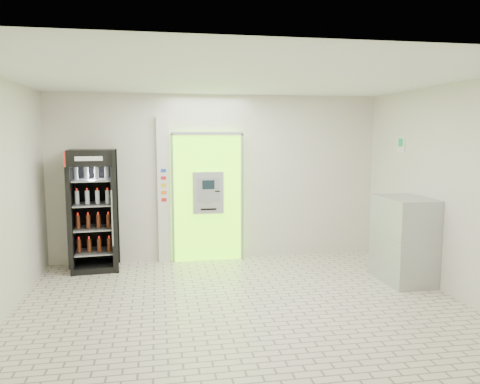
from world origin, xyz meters
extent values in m
plane|color=beige|center=(0.00, 0.00, 0.00)|extent=(6.00, 6.00, 0.00)
plane|color=silver|center=(0.00, 2.50, 1.50)|extent=(6.00, 0.00, 6.00)
plane|color=silver|center=(0.00, -2.50, 1.50)|extent=(6.00, 0.00, 6.00)
plane|color=silver|center=(3.00, 0.00, 1.50)|extent=(0.00, 5.00, 5.00)
plane|color=white|center=(0.00, 0.00, 3.00)|extent=(6.00, 6.00, 0.00)
cube|color=#79FF0D|center=(-0.20, 2.43, 1.15)|extent=(1.20, 0.12, 2.30)
cube|color=gray|center=(-0.20, 2.36, 2.30)|extent=(1.28, 0.04, 0.06)
cube|color=gray|center=(-0.83, 2.36, 1.15)|extent=(0.04, 0.04, 2.30)
cube|color=gray|center=(0.43, 2.36, 1.15)|extent=(0.04, 0.04, 2.30)
cube|color=black|center=(-0.10, 2.38, 0.50)|extent=(0.62, 0.01, 0.67)
cube|color=black|center=(-0.54, 2.38, 1.98)|extent=(0.22, 0.01, 0.18)
cube|color=#A5A8AC|center=(-0.20, 2.32, 1.25)|extent=(0.55, 0.12, 0.75)
cube|color=black|center=(-0.20, 2.25, 1.40)|extent=(0.22, 0.01, 0.16)
cube|color=gray|center=(-0.20, 2.25, 1.12)|extent=(0.16, 0.01, 0.12)
cube|color=black|center=(-0.04, 2.25, 1.28)|extent=(0.09, 0.01, 0.02)
cube|color=black|center=(-0.20, 2.25, 0.96)|extent=(0.28, 0.01, 0.03)
cube|color=silver|center=(-0.98, 2.45, 1.30)|extent=(0.22, 0.10, 2.60)
cube|color=#193FB2|center=(-0.98, 2.40, 1.65)|extent=(0.09, 0.01, 0.06)
cube|color=red|center=(-0.98, 2.40, 1.52)|extent=(0.09, 0.01, 0.06)
cube|color=yellow|center=(-0.98, 2.40, 1.39)|extent=(0.09, 0.01, 0.06)
cube|color=orange|center=(-0.98, 2.40, 1.26)|extent=(0.09, 0.01, 0.06)
cube|color=red|center=(-0.98, 2.40, 1.13)|extent=(0.09, 0.01, 0.06)
cube|color=black|center=(-2.16, 2.14, 1.02)|extent=(0.82, 0.76, 2.04)
cube|color=black|center=(-2.16, 2.46, 1.02)|extent=(0.76, 0.12, 2.04)
cube|color=red|center=(-2.16, 1.80, 1.90)|extent=(0.75, 0.07, 0.24)
cube|color=white|center=(-2.16, 1.80, 1.90)|extent=(0.43, 0.04, 0.07)
cube|color=black|center=(-2.16, 2.14, 0.05)|extent=(0.82, 0.76, 0.10)
cylinder|color=gray|center=(-1.83, 1.78, 0.94)|extent=(0.03, 0.03, 0.92)
cube|color=gray|center=(-2.16, 2.14, 0.31)|extent=(0.69, 0.64, 0.02)
cube|color=gray|center=(-2.16, 2.14, 0.71)|extent=(0.69, 0.64, 0.02)
cube|color=gray|center=(-2.16, 2.14, 1.12)|extent=(0.69, 0.64, 0.02)
cube|color=gray|center=(-2.16, 2.14, 1.53)|extent=(0.69, 0.64, 0.02)
cube|color=#A5A8AC|center=(2.66, 0.61, 0.66)|extent=(0.67, 1.00, 1.32)
cube|color=gray|center=(2.33, 0.61, 0.73)|extent=(0.02, 0.97, 0.01)
cube|color=white|center=(2.99, 1.40, 2.12)|extent=(0.02, 0.22, 0.26)
cube|color=#0C873B|center=(2.98, 1.40, 2.15)|extent=(0.00, 0.14, 0.14)
camera|label=1|loc=(-1.09, -5.94, 2.29)|focal=35.00mm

